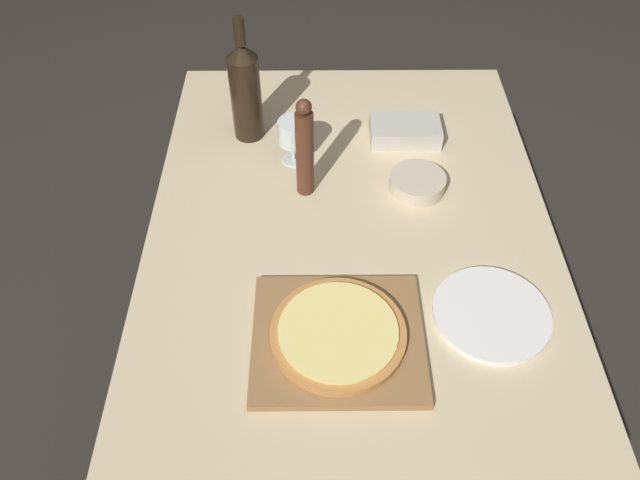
% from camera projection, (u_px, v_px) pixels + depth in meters
% --- Properties ---
extents(ground_plane, '(12.00, 12.00, 0.00)m').
position_uv_depth(ground_plane, '(344.00, 426.00, 1.98)').
color(ground_plane, '#2D2823').
extents(dining_table, '(0.99, 1.68, 0.76)m').
position_uv_depth(dining_table, '(352.00, 297.00, 1.48)').
color(dining_table, '#CCB78E').
rests_on(dining_table, ground_plane).
extents(cutting_board, '(0.36, 0.32, 0.02)m').
position_uv_depth(cutting_board, '(338.00, 338.00, 1.29)').
color(cutting_board, olive).
rests_on(cutting_board, dining_table).
extents(pizza, '(0.28, 0.28, 0.02)m').
position_uv_depth(pizza, '(338.00, 333.00, 1.28)').
color(pizza, '#BC7A3D').
rests_on(pizza, cutting_board).
extents(wine_bottle, '(0.08, 0.08, 0.35)m').
position_uv_depth(wine_bottle, '(245.00, 90.00, 1.66)').
color(wine_bottle, black).
rests_on(wine_bottle, dining_table).
extents(pepper_mill, '(0.04, 0.04, 0.28)m').
position_uv_depth(pepper_mill, '(305.00, 150.00, 1.51)').
color(pepper_mill, '#4C2819').
rests_on(pepper_mill, dining_table).
extents(wine_glass, '(0.08, 0.08, 0.13)m').
position_uv_depth(wine_glass, '(293.00, 134.00, 1.62)').
color(wine_glass, silver).
rests_on(wine_glass, dining_table).
extents(small_bowl, '(0.14, 0.14, 0.04)m').
position_uv_depth(small_bowl, '(418.00, 183.00, 1.60)').
color(small_bowl, beige).
rests_on(small_bowl, dining_table).
extents(dinner_plate, '(0.25, 0.25, 0.01)m').
position_uv_depth(dinner_plate, '(492.00, 314.00, 1.34)').
color(dinner_plate, white).
rests_on(dinner_plate, dining_table).
extents(food_container, '(0.19, 0.12, 0.05)m').
position_uv_depth(food_container, '(405.00, 131.00, 1.73)').
color(food_container, '#BCB7AD').
rests_on(food_container, dining_table).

